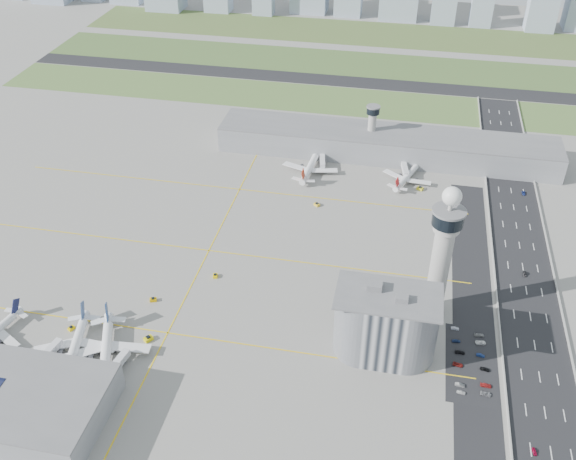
% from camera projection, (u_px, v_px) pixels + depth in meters
% --- Properties ---
extents(ground, '(1000.00, 1000.00, 0.00)m').
position_uv_depth(ground, '(273.00, 300.00, 294.73)').
color(ground, gray).
extents(grass_strip_0, '(480.00, 50.00, 0.08)m').
position_uv_depth(grass_strip_0, '(312.00, 98.00, 477.48)').
color(grass_strip_0, '#506B32').
rests_on(grass_strip_0, ground).
extents(grass_strip_1, '(480.00, 60.00, 0.08)m').
position_uv_depth(grass_strip_1, '(327.00, 62.00, 537.32)').
color(grass_strip_1, '#42602D').
rests_on(grass_strip_1, ground).
extents(grass_strip_2, '(480.00, 70.00, 0.08)m').
position_uv_depth(grass_strip_2, '(340.00, 32.00, 601.16)').
color(grass_strip_2, '#405227').
rests_on(grass_strip_2, ground).
extents(runway, '(480.00, 22.00, 0.10)m').
position_uv_depth(runway, '(320.00, 79.00, 506.99)').
color(runway, black).
rests_on(runway, ground).
extents(highway, '(28.00, 500.00, 0.10)m').
position_uv_depth(highway, '(533.00, 335.00, 276.08)').
color(highway, black).
rests_on(highway, ground).
extents(barrier_left, '(0.60, 500.00, 1.20)m').
position_uv_depth(barrier_left, '(500.00, 330.00, 278.02)').
color(barrier_left, '#9E9E99').
rests_on(barrier_left, ground).
extents(barrier_right, '(0.60, 500.00, 1.20)m').
position_uv_depth(barrier_right, '(568.00, 339.00, 273.49)').
color(barrier_right, '#9E9E99').
rests_on(barrier_right, ground).
extents(landside_road, '(18.00, 260.00, 0.08)m').
position_uv_depth(landside_road, '(474.00, 343.00, 272.15)').
color(landside_road, black).
rests_on(landside_road, ground).
extents(parking_lot, '(20.00, 44.00, 0.10)m').
position_uv_depth(parking_lot, '(470.00, 363.00, 262.89)').
color(parking_lot, black).
rests_on(parking_lot, ground).
extents(taxiway_line_h_0, '(260.00, 0.60, 0.01)m').
position_uv_depth(taxiway_line_h_0, '(168.00, 333.00, 277.26)').
color(taxiway_line_h_0, yellow).
rests_on(taxiway_line_h_0, ground).
extents(taxiway_line_h_1, '(260.00, 0.60, 0.01)m').
position_uv_depth(taxiway_line_h_1, '(209.00, 251.00, 325.14)').
color(taxiway_line_h_1, yellow).
rests_on(taxiway_line_h_1, ground).
extents(taxiway_line_h_2, '(260.00, 0.60, 0.01)m').
position_uv_depth(taxiway_line_h_2, '(240.00, 189.00, 373.02)').
color(taxiway_line_h_2, yellow).
rests_on(taxiway_line_h_2, ground).
extents(taxiway_line_v, '(0.60, 260.00, 0.01)m').
position_uv_depth(taxiway_line_v, '(209.00, 251.00, 325.14)').
color(taxiway_line_v, yellow).
rests_on(taxiway_line_v, ground).
extents(control_tower, '(14.00, 14.00, 64.50)m').
position_uv_depth(control_tower, '(443.00, 248.00, 269.11)').
color(control_tower, '#ADAAA5').
rests_on(control_tower, ground).
extents(secondary_tower, '(8.60, 8.60, 31.90)m').
position_uv_depth(secondary_tower, '(372.00, 126.00, 398.64)').
color(secondary_tower, '#ADAAA5').
rests_on(secondary_tower, ground).
extents(admin_building, '(42.00, 24.00, 33.50)m').
position_uv_depth(admin_building, '(386.00, 324.00, 259.87)').
color(admin_building, '#B2B2B7').
rests_on(admin_building, ground).
extents(terminal_pier, '(210.00, 32.00, 15.80)m').
position_uv_depth(terminal_pier, '(386.00, 144.00, 401.76)').
color(terminal_pier, gray).
rests_on(terminal_pier, ground).
extents(airplane_near_b, '(43.32, 47.88, 11.47)m').
position_uv_depth(airplane_near_b, '(74.00, 343.00, 264.24)').
color(airplane_near_b, white).
rests_on(airplane_near_b, ground).
extents(airplane_near_c, '(50.10, 53.86, 12.18)m').
position_uv_depth(airplane_near_c, '(105.00, 347.00, 261.91)').
color(airplane_near_c, white).
rests_on(airplane_near_c, ground).
extents(airplane_far_a, '(37.29, 42.90, 11.34)m').
position_uv_depth(airplane_far_a, '(310.00, 163.00, 387.04)').
color(airplane_far_a, white).
rests_on(airplane_far_a, ground).
extents(airplane_far_b, '(40.64, 43.87, 10.00)m').
position_uv_depth(airplane_far_b, '(408.00, 173.00, 378.24)').
color(airplane_far_b, white).
rests_on(airplane_far_b, ground).
extents(jet_bridge_near_1, '(5.39, 14.31, 5.70)m').
position_uv_depth(jet_bridge_near_1, '(39.00, 366.00, 257.84)').
color(jet_bridge_near_1, silver).
rests_on(jet_bridge_near_1, ground).
extents(jet_bridge_near_2, '(5.39, 14.31, 5.70)m').
position_uv_depth(jet_bridge_near_2, '(108.00, 378.00, 252.98)').
color(jet_bridge_near_2, silver).
rests_on(jet_bridge_near_2, ground).
extents(jet_bridge_far_0, '(5.39, 14.31, 5.70)m').
position_uv_depth(jet_bridge_far_0, '(322.00, 158.00, 398.08)').
color(jet_bridge_far_0, silver).
rests_on(jet_bridge_far_0, ground).
extents(jet_bridge_far_1, '(5.39, 14.31, 5.70)m').
position_uv_depth(jet_bridge_far_1, '(403.00, 166.00, 389.98)').
color(jet_bridge_far_1, silver).
rests_on(jet_bridge_far_1, ground).
extents(tug_0, '(2.97, 3.38, 1.63)m').
position_uv_depth(tug_0, '(71.00, 328.00, 278.56)').
color(tug_0, '#EDC301').
rests_on(tug_0, ground).
extents(tug_1, '(3.58, 2.98, 1.78)m').
position_uv_depth(tug_1, '(153.00, 299.00, 293.59)').
color(tug_1, '#D69F00').
rests_on(tug_1, ground).
extents(tug_2, '(4.18, 4.41, 2.11)m').
position_uv_depth(tug_2, '(148.00, 338.00, 273.13)').
color(tug_2, yellow).
rests_on(tug_2, ground).
extents(tug_3, '(2.60, 3.29, 1.70)m').
position_uv_depth(tug_3, '(215.00, 276.00, 307.64)').
color(tug_3, '#F1C900').
rests_on(tug_3, ground).
extents(tug_4, '(3.77, 3.60, 1.81)m').
position_uv_depth(tug_4, '(317.00, 204.00, 358.45)').
color(tug_4, gold).
rests_on(tug_4, ground).
extents(tug_5, '(4.19, 3.64, 2.04)m').
position_uv_depth(tug_5, '(420.00, 188.00, 372.08)').
color(tug_5, yellow).
rests_on(tug_5, ground).
extents(car_lot_0, '(3.61, 1.86, 1.17)m').
position_uv_depth(car_lot_0, '(461.00, 392.00, 249.98)').
color(car_lot_0, silver).
rests_on(car_lot_0, ground).
extents(car_lot_1, '(3.97, 1.72, 1.27)m').
position_uv_depth(car_lot_1, '(460.00, 385.00, 252.91)').
color(car_lot_1, gray).
rests_on(car_lot_1, ground).
extents(car_lot_2, '(4.48, 2.58, 1.17)m').
position_uv_depth(car_lot_2, '(458.00, 365.00, 261.64)').
color(car_lot_2, maroon).
rests_on(car_lot_2, ground).
extents(car_lot_3, '(4.14, 1.86, 1.18)m').
position_uv_depth(car_lot_3, '(460.00, 352.00, 267.22)').
color(car_lot_3, black).
rests_on(car_lot_3, ground).
extents(car_lot_4, '(3.76, 1.95, 1.22)m').
position_uv_depth(car_lot_4, '(456.00, 341.00, 272.56)').
color(car_lot_4, navy).
rests_on(car_lot_4, ground).
extents(car_lot_5, '(3.41, 1.27, 1.11)m').
position_uv_depth(car_lot_5, '(455.00, 328.00, 278.73)').
color(car_lot_5, silver).
rests_on(car_lot_5, ground).
extents(car_lot_6, '(4.43, 2.37, 1.18)m').
position_uv_depth(car_lot_6, '(486.00, 394.00, 249.31)').
color(car_lot_6, gray).
rests_on(car_lot_6, ground).
extents(car_lot_7, '(4.47, 1.95, 1.28)m').
position_uv_depth(car_lot_7, '(486.00, 385.00, 252.72)').
color(car_lot_7, '#AE2222').
rests_on(car_lot_7, ground).
extents(car_lot_8, '(4.05, 2.15, 1.31)m').
position_uv_depth(car_lot_8, '(485.00, 369.00, 259.55)').
color(car_lot_8, black).
rests_on(car_lot_8, ground).
extents(car_lot_9, '(3.60, 1.66, 1.14)m').
position_uv_depth(car_lot_9, '(480.00, 355.00, 265.81)').
color(car_lot_9, navy).
rests_on(car_lot_9, ground).
extents(car_lot_10, '(4.65, 2.65, 1.22)m').
position_uv_depth(car_lot_10, '(481.00, 342.00, 271.76)').
color(car_lot_10, white).
rests_on(car_lot_10, ground).
extents(car_lot_11, '(4.39, 2.27, 1.22)m').
position_uv_depth(car_lot_11, '(479.00, 335.00, 275.33)').
color(car_lot_11, gray).
rests_on(car_lot_11, ground).
extents(car_hw_0, '(1.83, 3.43, 1.11)m').
position_uv_depth(car_hw_0, '(534.00, 452.00, 228.09)').
color(car_hw_0, maroon).
rests_on(car_hw_0, ground).
extents(car_hw_1, '(1.74, 4.04, 1.29)m').
position_uv_depth(car_hw_1, '(525.00, 274.00, 309.01)').
color(car_hw_1, black).
rests_on(car_hw_1, ground).
extents(car_hw_2, '(2.08, 4.17, 1.13)m').
position_uv_depth(car_hw_2, '(524.00, 193.00, 368.53)').
color(car_hw_2, navy).
rests_on(car_hw_2, ground).
extents(car_hw_4, '(2.11, 4.01, 1.30)m').
position_uv_depth(car_hw_4, '(492.00, 141.00, 420.77)').
color(car_hw_4, gray).
rests_on(car_hw_4, ground).
extents(skyline_bldg_10, '(23.01, 18.41, 27.75)m').
position_uv_depth(skyline_bldg_10, '(444.00, 9.00, 612.87)').
color(skyline_bldg_10, '#9EADC1').
rests_on(skyline_bldg_10, ground).
extents(skyline_bldg_11, '(20.22, 16.18, 38.97)m').
position_uv_depth(skyline_bldg_11, '(482.00, 5.00, 603.68)').
color(skyline_bldg_11, '#9EADC1').
rests_on(skyline_bldg_11, ground).
extents(skyline_bldg_12, '(26.14, 20.92, 46.89)m').
position_uv_depth(skyline_bldg_12, '(543.00, 5.00, 591.01)').
color(skyline_bldg_12, '#9EADC1').
rests_on(skyline_bldg_12, ground).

